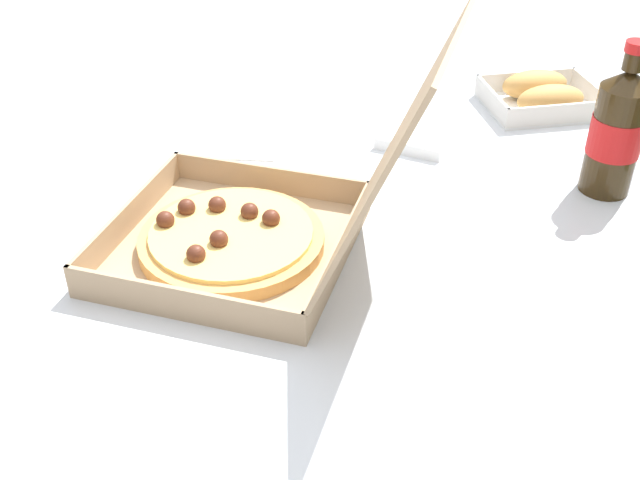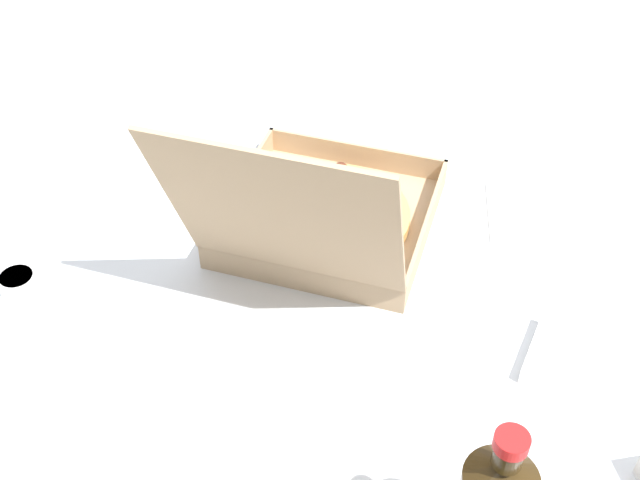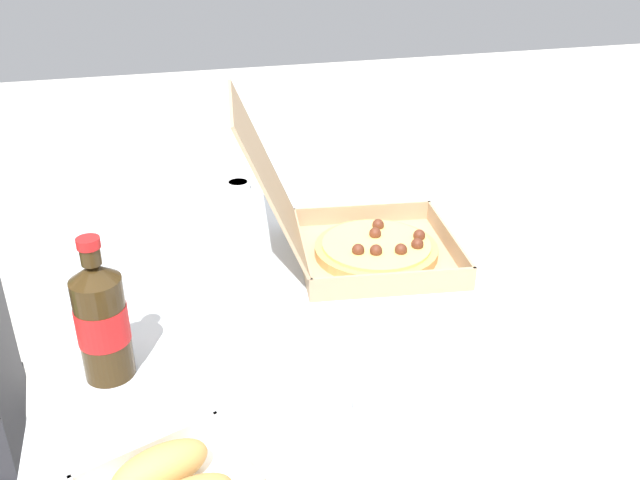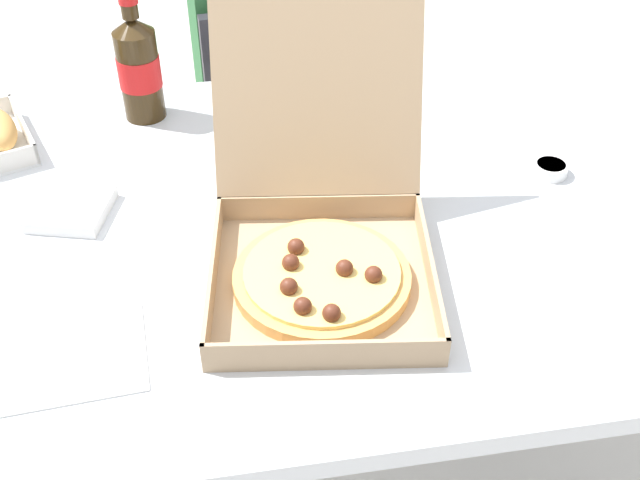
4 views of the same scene
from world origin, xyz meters
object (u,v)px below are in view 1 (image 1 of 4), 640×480
object	(u,v)px
pizza_box_open	(259,224)
bread_side_box	(542,95)
paper_menu	(238,129)
napkin_pile	(418,136)
cola_bottle	(617,131)

from	to	relation	value
pizza_box_open	bread_side_box	xyz separation A→B (m)	(-0.51, 0.39, -0.02)
pizza_box_open	paper_menu	size ratio (longest dim) A/B	2.15
bread_side_box	napkin_pile	bearing A→B (deg)	-51.96
bread_side_box	cola_bottle	size ratio (longest dim) A/B	1.02
bread_side_box	pizza_box_open	bearing A→B (deg)	-37.19
cola_bottle	napkin_pile	bearing A→B (deg)	-111.47
cola_bottle	napkin_pile	distance (m)	0.31
napkin_pile	cola_bottle	bearing A→B (deg)	68.53
pizza_box_open	napkin_pile	bearing A→B (deg)	152.58
napkin_pile	paper_menu	bearing A→B (deg)	-88.82
paper_menu	napkin_pile	xyz separation A→B (m)	(-0.01, 0.30, 0.01)
pizza_box_open	cola_bottle	xyz separation A→B (m)	(-0.24, 0.46, 0.05)
cola_bottle	paper_menu	xyz separation A→B (m)	(-0.10, -0.58, -0.09)
napkin_pile	pizza_box_open	bearing A→B (deg)	-27.42
paper_menu	bread_side_box	bearing A→B (deg)	104.27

